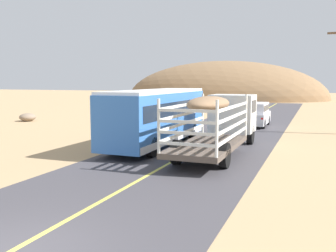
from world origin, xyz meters
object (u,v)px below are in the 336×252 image
object	(u,v)px
livestock_truck	(224,117)
car_far	(255,113)
boulder_mid_field	(28,117)
bus	(157,116)

from	to	relation	value
livestock_truck	car_far	bearing A→B (deg)	89.93
car_far	boulder_mid_field	xyz separation A→B (m)	(-20.36, -3.53, -0.72)
car_far	livestock_truck	bearing A→B (deg)	-90.07
car_far	boulder_mid_field	size ratio (longest dim) A/B	3.04
bus	car_far	distance (m)	12.14
boulder_mid_field	bus	bearing A→B (deg)	-25.75
bus	boulder_mid_field	bearing A→B (deg)	154.25
livestock_truck	car_far	distance (m)	11.26
livestock_truck	boulder_mid_field	size ratio (longest dim) A/B	6.38
bus	car_far	bearing A→B (deg)	71.40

